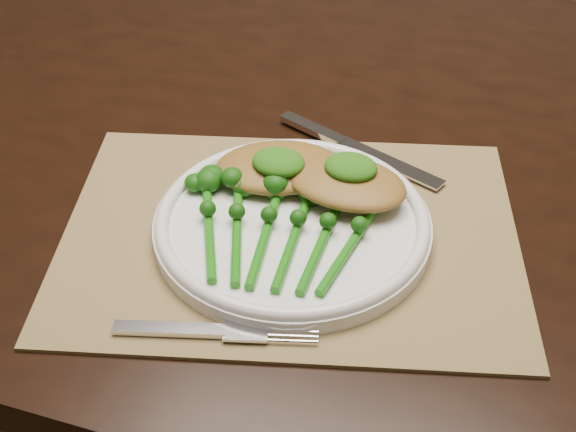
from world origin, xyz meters
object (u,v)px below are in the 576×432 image
(dinner_plate, at_px, (292,223))
(chicken_fillet_left, at_px, (279,167))
(broccolini_bundle, at_px, (279,238))
(placemat, at_px, (290,235))
(dining_table, at_px, (300,341))

(dinner_plate, xyz_separation_m, chicken_fillet_left, (-0.03, 0.06, 0.02))
(dinner_plate, bearing_deg, broccolini_bundle, -94.14)
(dinner_plate, distance_m, broccolini_bundle, 0.03)
(placemat, distance_m, dinner_plate, 0.01)
(dining_table, height_order, placemat, placemat)
(dining_table, xyz_separation_m, dinner_plate, (0.05, -0.19, 0.39))
(chicken_fillet_left, distance_m, broccolini_bundle, 0.10)
(placemat, height_order, chicken_fillet_left, chicken_fillet_left)
(broccolini_bundle, bearing_deg, dining_table, 92.69)
(placemat, height_order, dinner_plate, dinner_plate)
(placemat, relative_size, dinner_plate, 1.64)
(placemat, distance_m, chicken_fillet_left, 0.08)
(dining_table, bearing_deg, placemat, -76.87)
(dining_table, height_order, chicken_fillet_left, chicken_fillet_left)
(dining_table, distance_m, chicken_fillet_left, 0.43)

